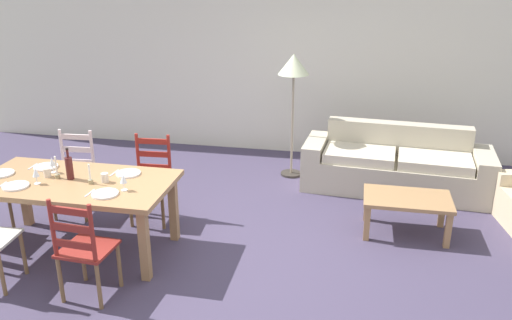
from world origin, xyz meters
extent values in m
cube|color=#423952|center=(0.00, 0.00, -0.01)|extent=(9.60, 9.60, 0.02)
cube|color=silver|center=(0.00, 3.30, 1.35)|extent=(9.60, 0.16, 2.70)
cube|color=#A3784D|center=(-1.39, -0.11, 0.72)|extent=(1.90, 0.96, 0.05)
cube|color=#A3784D|center=(-0.54, -0.49, 0.35)|extent=(0.08, 0.08, 0.70)
cube|color=#A3784D|center=(-2.24, 0.27, 0.35)|extent=(0.08, 0.08, 0.70)
cube|color=#A3784D|center=(-0.54, 0.27, 0.35)|extent=(0.08, 0.08, 0.70)
cylinder|color=brown|center=(-1.68, -0.63, 0.22)|extent=(0.04, 0.04, 0.43)
cylinder|color=brown|center=(-1.65, -0.97, 0.22)|extent=(0.04, 0.04, 0.43)
cube|color=maroon|center=(-0.92, -0.80, 0.45)|extent=(0.44, 0.43, 0.03)
cylinder|color=brown|center=(-1.08, -0.62, 0.22)|extent=(0.04, 0.04, 0.43)
cylinder|color=brown|center=(-0.73, -0.64, 0.22)|extent=(0.04, 0.04, 0.43)
cylinder|color=brown|center=(-1.11, -0.96, 0.22)|extent=(0.04, 0.04, 0.43)
cylinder|color=brown|center=(-0.75, -0.98, 0.22)|extent=(0.04, 0.04, 0.43)
cylinder|color=maroon|center=(-1.11, -0.96, 0.71)|extent=(0.04, 0.04, 0.50)
cylinder|color=maroon|center=(-0.75, -0.98, 0.71)|extent=(0.04, 0.04, 0.50)
cube|color=maroon|center=(-0.93, -0.97, 0.58)|extent=(0.38, 0.05, 0.06)
cube|color=maroon|center=(-0.93, -0.97, 0.73)|extent=(0.38, 0.05, 0.06)
cube|color=maroon|center=(-0.93, -0.97, 0.88)|extent=(0.38, 0.05, 0.06)
cube|color=beige|center=(-1.84, 0.59, 0.45)|extent=(0.45, 0.43, 0.03)
cylinder|color=brown|center=(-1.65, 0.44, 0.22)|extent=(0.04, 0.04, 0.43)
cylinder|color=brown|center=(-2.00, 0.41, 0.22)|extent=(0.04, 0.04, 0.43)
cylinder|color=brown|center=(-1.67, 0.78, 0.22)|extent=(0.04, 0.04, 0.43)
cylinder|color=brown|center=(-2.03, 0.75, 0.22)|extent=(0.04, 0.04, 0.43)
cylinder|color=beige|center=(-1.67, 0.78, 0.71)|extent=(0.04, 0.04, 0.50)
cylinder|color=beige|center=(-2.03, 0.75, 0.71)|extent=(0.04, 0.04, 0.50)
cube|color=beige|center=(-1.85, 0.76, 0.58)|extent=(0.38, 0.05, 0.06)
cube|color=beige|center=(-1.85, 0.76, 0.73)|extent=(0.38, 0.05, 0.06)
cube|color=beige|center=(-1.85, 0.76, 0.88)|extent=(0.38, 0.05, 0.06)
cube|color=maroon|center=(-0.93, 0.62, 0.45)|extent=(0.45, 0.43, 0.03)
cylinder|color=brown|center=(-0.74, 0.46, 0.22)|extent=(0.04, 0.04, 0.43)
cylinder|color=brown|center=(-1.10, 0.44, 0.22)|extent=(0.04, 0.04, 0.43)
cylinder|color=brown|center=(-0.76, 0.80, 0.22)|extent=(0.04, 0.04, 0.43)
cylinder|color=brown|center=(-1.12, 0.78, 0.22)|extent=(0.04, 0.04, 0.43)
cylinder|color=maroon|center=(-0.76, 0.80, 0.71)|extent=(0.04, 0.04, 0.50)
cylinder|color=maroon|center=(-1.12, 0.78, 0.71)|extent=(0.04, 0.04, 0.50)
cube|color=maroon|center=(-0.94, 0.79, 0.58)|extent=(0.38, 0.05, 0.06)
cube|color=maroon|center=(-0.94, 0.79, 0.73)|extent=(0.38, 0.05, 0.06)
cube|color=maroon|center=(-0.94, 0.79, 0.88)|extent=(0.38, 0.05, 0.06)
cylinder|color=brown|center=(-2.31, 0.09, 0.22)|extent=(0.04, 0.04, 0.43)
cylinder|color=white|center=(-1.84, -0.36, 0.76)|extent=(0.24, 0.24, 0.02)
cube|color=silver|center=(-1.99, -0.36, 0.75)|extent=(0.03, 0.17, 0.01)
cylinder|color=white|center=(-0.94, -0.36, 0.76)|extent=(0.24, 0.24, 0.02)
cube|color=silver|center=(-1.09, -0.36, 0.75)|extent=(0.02, 0.17, 0.01)
cylinder|color=white|center=(-1.84, 0.14, 0.76)|extent=(0.24, 0.24, 0.02)
cube|color=silver|center=(-1.99, 0.14, 0.75)|extent=(0.02, 0.17, 0.01)
cylinder|color=white|center=(-0.94, 0.14, 0.76)|extent=(0.24, 0.24, 0.02)
cube|color=silver|center=(-1.09, 0.14, 0.75)|extent=(0.03, 0.17, 0.01)
cylinder|color=white|center=(-2.17, -0.11, 0.76)|extent=(0.24, 0.24, 0.02)
cylinder|color=#471919|center=(-1.44, -0.09, 0.86)|extent=(0.07, 0.07, 0.22)
cylinder|color=#471919|center=(-1.44, -0.09, 1.01)|extent=(0.02, 0.02, 0.08)
cylinder|color=black|center=(-1.44, -0.09, 1.06)|extent=(0.03, 0.03, 0.02)
cylinder|color=white|center=(-1.69, -0.26, 0.75)|extent=(0.06, 0.06, 0.01)
cylinder|color=white|center=(-1.69, -0.26, 0.79)|extent=(0.01, 0.01, 0.07)
cone|color=white|center=(-1.69, -0.26, 0.87)|extent=(0.06, 0.06, 0.08)
cylinder|color=white|center=(-0.81, -0.24, 0.75)|extent=(0.06, 0.06, 0.01)
cylinder|color=white|center=(-0.81, -0.24, 0.79)|extent=(0.01, 0.01, 0.07)
cone|color=white|center=(-0.81, -0.24, 0.87)|extent=(0.06, 0.06, 0.08)
cylinder|color=white|center=(-1.69, 0.03, 0.75)|extent=(0.06, 0.06, 0.01)
cylinder|color=white|center=(-1.69, 0.03, 0.79)|extent=(0.01, 0.01, 0.07)
cone|color=white|center=(-1.69, 0.03, 0.87)|extent=(0.06, 0.06, 0.08)
cylinder|color=beige|center=(-1.08, -0.09, 0.80)|extent=(0.07, 0.07, 0.09)
cylinder|color=beige|center=(-1.69, -0.08, 0.80)|extent=(0.07, 0.07, 0.09)
cylinder|color=#998C66|center=(-1.57, -0.09, 0.77)|extent=(0.05, 0.05, 0.04)
cylinder|color=white|center=(-1.57, -0.09, 0.88)|extent=(0.02, 0.02, 0.19)
cylinder|color=#998C66|center=(-1.19, -0.15, 0.77)|extent=(0.05, 0.05, 0.04)
cylinder|color=white|center=(-1.19, -0.15, 0.87)|extent=(0.02, 0.02, 0.16)
cube|color=#BAB098|center=(1.76, 2.02, 0.20)|extent=(1.85, 0.93, 0.40)
cube|color=#BAB098|center=(1.78, 2.32, 0.40)|extent=(1.81, 0.33, 0.80)
cube|color=#BAB098|center=(2.77, 1.95, 0.29)|extent=(0.30, 0.82, 0.58)
cube|color=#BAB098|center=(0.74, 2.10, 0.29)|extent=(0.30, 0.82, 0.58)
cube|color=beige|center=(2.20, 1.94, 0.46)|extent=(0.90, 0.70, 0.12)
cube|color=beige|center=(1.30, 2.01, 0.46)|extent=(0.90, 0.70, 0.12)
cube|color=#A3784D|center=(1.82, 0.87, 0.40)|extent=(0.90, 0.56, 0.04)
cube|color=#A3784D|center=(1.42, 0.64, 0.19)|extent=(0.06, 0.06, 0.38)
cube|color=#A3784D|center=(2.22, 0.64, 0.19)|extent=(0.06, 0.06, 0.38)
cube|color=#A3784D|center=(1.42, 1.10, 0.19)|extent=(0.06, 0.06, 0.38)
cube|color=#A3784D|center=(2.22, 1.10, 0.19)|extent=(0.06, 0.06, 0.38)
cylinder|color=#332D28|center=(0.41, 2.27, 0.01)|extent=(0.28, 0.28, 0.03)
cylinder|color=gray|center=(0.41, 2.27, 0.71)|extent=(0.03, 0.03, 1.35)
cone|color=beige|center=(0.41, 2.27, 1.51)|extent=(0.40, 0.40, 0.26)
camera|label=1|loc=(1.24, -4.32, 2.70)|focal=36.76mm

